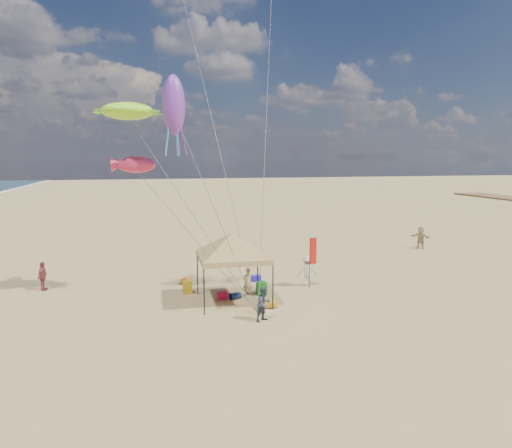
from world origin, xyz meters
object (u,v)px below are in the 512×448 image
object	(u,v)px
cooler_blue	(256,278)
person_far_a	(43,276)
feather_flag	(312,254)
chair_green	(262,288)
cooler_red	(222,296)
person_near_a	(248,282)
person_far_c	(421,237)
canopy_tent	(233,235)
chair_yellow	(187,287)
person_near_b	(264,304)
person_near_c	(307,271)
beach_cart	(267,304)

from	to	relation	value
cooler_blue	person_far_a	size ratio (longest dim) A/B	0.33
feather_flag	chair_green	xyz separation A→B (m)	(-3.05, -0.37, -1.66)
cooler_red	person_near_a	distance (m)	1.56
chair_green	person_far_c	world-z (taller)	person_far_c
canopy_tent	chair_yellow	world-z (taller)	canopy_tent
cooler_blue	person_far_a	distance (m)	12.14
person_near_b	person_far_c	distance (m)	21.31
feather_flag	person_near_c	bearing A→B (deg)	95.08
person_near_a	feather_flag	bearing A→B (deg)	163.67
chair_yellow	person_far_a	size ratio (longest dim) A/B	0.43
cooler_blue	person_near_a	distance (m)	2.97
person_near_a	person_far_c	distance (m)	19.01
cooler_red	beach_cart	bearing A→B (deg)	-44.79
cooler_red	chair_yellow	bearing A→B (deg)	138.15
canopy_tent	chair_yellow	bearing A→B (deg)	136.54
cooler_blue	person_near_b	distance (m)	6.77
person_near_a	person_far_c	xyz separation A→B (m)	(16.62, 9.24, 0.16)
cooler_blue	person_near_c	xyz separation A→B (m)	(2.65, -1.65, 0.70)
canopy_tent	beach_cart	distance (m)	3.85
person_near_c	person_far_a	xyz separation A→B (m)	(-14.73, 2.70, -0.08)
person_near_a	person_far_a	xyz separation A→B (m)	(-10.95, 3.74, 0.05)
cooler_red	person_near_c	bearing A→B (deg)	14.15
canopy_tent	cooler_red	distance (m)	3.37
person_far_c	cooler_blue	bearing A→B (deg)	-105.59
cooler_red	person_near_b	size ratio (longest dim) A/B	0.33
chair_yellow	person_far_a	bearing A→B (deg)	162.28
chair_green	person_far_c	size ratio (longest dim) A/B	0.38
cooler_red	person_near_b	distance (m)	3.94
feather_flag	person_far_c	size ratio (longest dim) A/B	1.64
canopy_tent	chair_green	xyz separation A→B (m)	(1.74, 0.87, -3.13)
person_far_a	beach_cart	bearing A→B (deg)	-104.83
person_near_c	person_far_a	world-z (taller)	person_near_c
canopy_tent	person_far_c	distance (m)	20.40
canopy_tent	person_near_c	distance (m)	5.70
canopy_tent	person_near_c	xyz separation A→B (m)	(4.73, 1.85, -2.59)
beach_cart	person_far_a	size ratio (longest dim) A/B	0.55
beach_cart	person_far_c	world-z (taller)	person_far_c
cooler_blue	chair_yellow	bearing A→B (deg)	-161.21
chair_yellow	cooler_red	bearing A→B (deg)	-41.85
canopy_tent	person_far_a	distance (m)	11.31
chair_yellow	person_far_c	distance (m)	21.30
feather_flag	chair_yellow	distance (m)	7.20
person_near_b	chair_yellow	bearing A→B (deg)	90.48
beach_cart	person_near_c	xyz separation A→B (m)	(3.27, 3.24, 0.69)
person_near_a	cooler_red	bearing A→B (deg)	-11.49
chair_green	person_near_c	size ratio (longest dim) A/B	0.39
cooler_red	person_near_b	xyz separation A→B (m)	(1.30, -3.67, 0.62)
person_near_a	person_near_c	distance (m)	3.92
chair_green	beach_cart	bearing A→B (deg)	-96.96
cooler_red	canopy_tent	bearing A→B (deg)	-48.53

